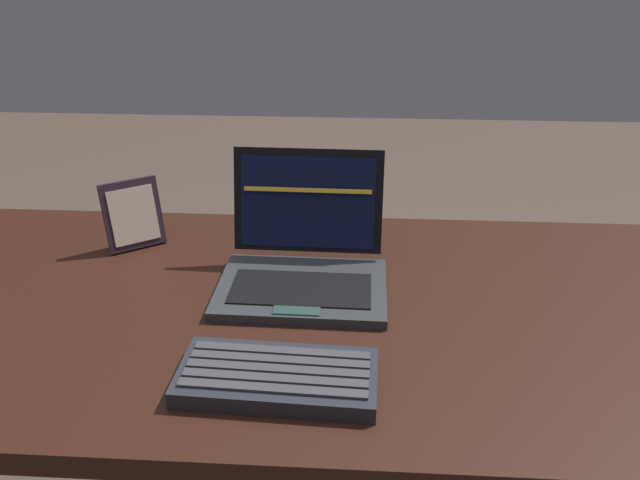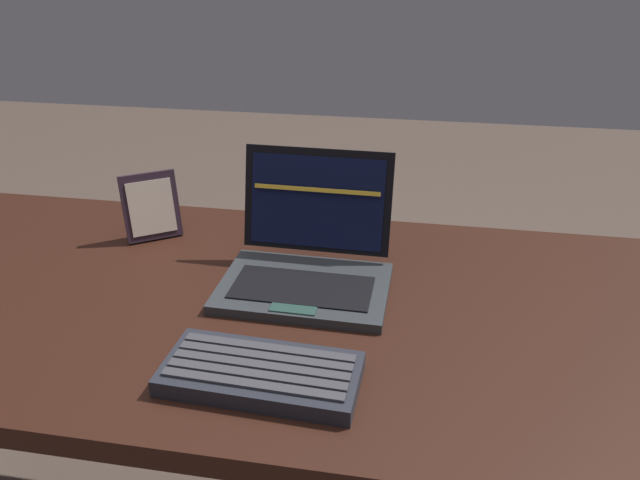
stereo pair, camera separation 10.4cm
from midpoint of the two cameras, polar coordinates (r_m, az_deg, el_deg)
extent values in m
cube|color=black|center=(1.13, -7.08, -6.74)|extent=(1.71, 0.76, 0.04)
cylinder|color=black|center=(1.70, 23.84, -11.73)|extent=(0.07, 0.07, 0.71)
cube|color=#2C3033|center=(1.13, -4.36, -4.69)|extent=(0.32, 0.22, 0.02)
cube|color=black|center=(1.11, -4.50, -4.65)|extent=(0.26, 0.12, 0.00)
cube|color=#213B35|center=(1.05, -5.06, -6.60)|extent=(0.08, 0.04, 0.00)
cube|color=black|center=(1.19, -3.65, 3.65)|extent=(0.29, 0.06, 0.20)
cube|color=black|center=(1.19, -3.69, 3.49)|extent=(0.26, 0.05, 0.17)
cube|color=yellow|center=(1.17, -3.73, 4.64)|extent=(0.25, 0.01, 0.01)
cube|color=#22252C|center=(0.92, -7.34, -12.83)|extent=(0.30, 0.15, 0.03)
cube|color=#38383D|center=(0.88, -8.03, -13.79)|extent=(0.27, 0.03, 0.00)
cube|color=#38383D|center=(0.89, -7.71, -12.90)|extent=(0.27, 0.03, 0.00)
cube|color=#38383D|center=(0.91, -7.40, -12.04)|extent=(0.27, 0.03, 0.00)
cube|color=#38383D|center=(0.93, -7.10, -11.21)|extent=(0.27, 0.03, 0.00)
cube|color=#38383D|center=(0.94, -6.82, -10.41)|extent=(0.27, 0.03, 0.00)
cube|color=black|center=(1.34, -19.35, 2.23)|extent=(0.12, 0.10, 0.15)
cube|color=beige|center=(1.34, -19.28, 2.13)|extent=(0.09, 0.07, 0.12)
cube|color=black|center=(1.39, -19.24, 0.38)|extent=(0.02, 0.02, 0.03)
camera|label=1|loc=(0.05, -92.86, -1.44)|focal=34.02mm
camera|label=2|loc=(0.05, 87.14, 1.44)|focal=34.02mm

